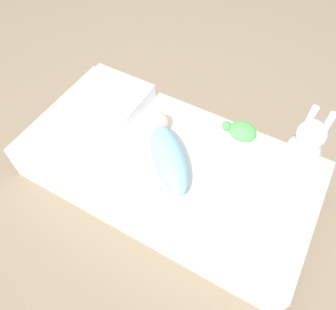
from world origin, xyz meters
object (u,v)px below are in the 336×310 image
swaddled_baby (167,152)px  pillow (113,95)px  bunny_plush (306,144)px  turtle_plush (241,131)px

swaddled_baby → pillow: (0.47, -0.20, -0.01)m
swaddled_baby → pillow: 0.51m
pillow → bunny_plush: bunny_plush is taller
swaddled_baby → turtle_plush: size_ratio=2.34×
pillow → bunny_plush: bearing=-174.0°
bunny_plush → swaddled_baby: bearing=28.4°
pillow → turtle_plush: (-0.74, -0.12, -0.01)m
pillow → turtle_plush: pillow is taller
swaddled_baby → bunny_plush: bearing=-105.1°
swaddled_baby → pillow: bearing=23.0°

